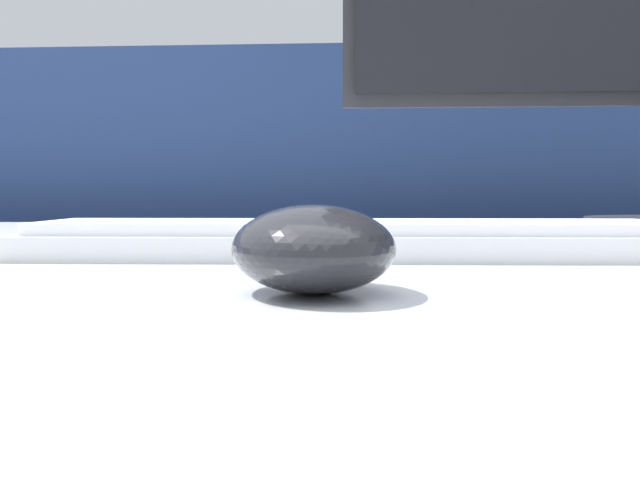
{
  "coord_description": "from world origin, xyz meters",
  "views": [
    {
      "loc": [
        0.09,
        -0.63,
        0.82
      ],
      "look_at": [
        0.05,
        -0.22,
        0.79
      ],
      "focal_mm": 50.0,
      "sensor_mm": 36.0,
      "label": 1
    }
  ],
  "objects": [
    {
      "name": "partition_panel",
      "position": [
        0.0,
        0.73,
        0.52
      ],
      "size": [
        5.0,
        0.03,
        1.04
      ],
      "color": "navy",
      "rests_on": "ground_plane"
    },
    {
      "name": "computer_mouse_near",
      "position": [
        0.05,
        -0.25,
        0.79
      ],
      "size": [
        0.08,
        0.12,
        0.04
      ],
      "rotation": [
        0.0,
        0.0,
        0.13
      ],
      "color": "#232328",
      "rests_on": "desk"
    },
    {
      "name": "keyboard",
      "position": [
        0.06,
        -0.04,
        0.78
      ],
      "size": [
        0.44,
        0.15,
        0.02
      ],
      "rotation": [
        0.0,
        0.0,
        0.05
      ],
      "color": "white",
      "rests_on": "desk"
    }
  ]
}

